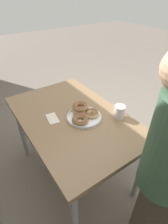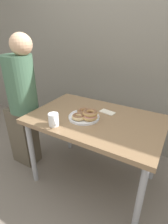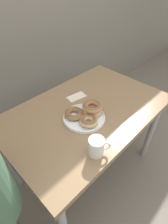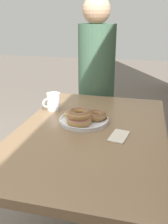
% 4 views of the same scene
% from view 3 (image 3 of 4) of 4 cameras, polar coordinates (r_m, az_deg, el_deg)
% --- Properties ---
extents(ground_plane, '(14.00, 14.00, 0.00)m').
position_cam_3_polar(ground_plane, '(1.70, 9.49, -24.09)').
color(ground_plane, '#70665B').
extents(wall_back, '(8.00, 0.05, 2.60)m').
position_cam_3_polar(wall_back, '(1.61, -23.27, 29.94)').
color(wall_back, slate).
rests_on(wall_back, ground_plane).
extents(dining_table, '(1.17, 0.76, 0.75)m').
position_cam_3_polar(dining_table, '(1.28, 0.74, -1.82)').
color(dining_table, '#846647').
rests_on(dining_table, ground_plane).
extents(donut_plate, '(0.29, 0.28, 0.09)m').
position_cam_3_polar(donut_plate, '(1.13, 0.70, -0.60)').
color(donut_plate, white).
rests_on(donut_plate, dining_table).
extents(coffee_mug, '(0.11, 0.10, 0.11)m').
position_cam_3_polar(coffee_mug, '(0.93, 4.15, -11.22)').
color(coffee_mug, white).
rests_on(coffee_mug, dining_table).
extents(napkin, '(0.15, 0.10, 0.01)m').
position_cam_3_polar(napkin, '(1.33, -2.46, 4.97)').
color(napkin, beige).
rests_on(napkin, dining_table).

